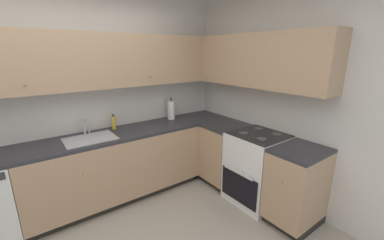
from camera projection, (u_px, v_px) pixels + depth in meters
The scene contains 13 objects.
wall_back at pixel (68, 97), 2.88m from camera, with size 4.27×0.05×2.69m, color silver.
wall_right at pixel (297, 98), 2.80m from camera, with size 0.05×3.39×2.69m, color silver.
lower_cabinets_back at pixel (118, 167), 3.12m from camera, with size 2.15×0.62×0.85m.
countertop_back at pixel (115, 135), 2.99m from camera, with size 3.36×0.60×0.04m, color #2D2D33.
lower_cabinets_right at pixel (255, 169), 3.07m from camera, with size 0.62×1.57×0.85m.
countertop_right at pixel (257, 136), 2.95m from camera, with size 0.60×1.57×0.03m.
oven_range at pixel (257, 167), 3.06m from camera, with size 0.68×0.62×1.04m.
upper_cabinets_back at pixel (90, 61), 2.77m from camera, with size 3.04×0.34×0.63m.
upper_cabinets_right at pixel (249, 60), 3.03m from camera, with size 0.32×2.12×0.63m.
sink at pixel (91, 142), 2.80m from camera, with size 0.55×0.40×0.10m.
faucet at pixel (85, 125), 2.92m from camera, with size 0.07×0.16×0.19m.
soap_bottle at pixel (114, 123), 3.14m from camera, with size 0.05×0.05×0.20m.
paper_towel_roll at pixel (171, 110), 3.60m from camera, with size 0.11×0.11×0.34m.
Camera 1 is at (-0.51, -1.50, 1.86)m, focal length 22.64 mm.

